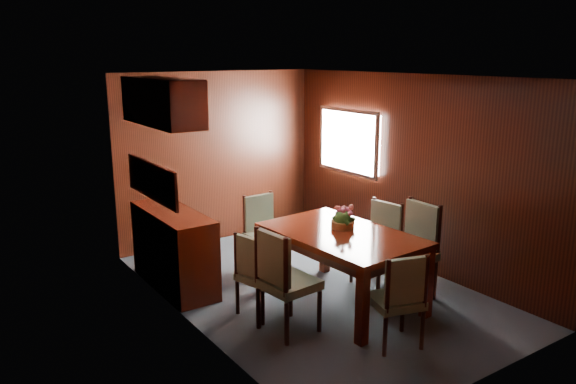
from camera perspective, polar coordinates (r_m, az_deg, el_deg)
ground at (r=6.53m, az=2.54°, el=-9.87°), size 4.50×4.50×0.00m
room_shell at (r=6.27m, az=0.10°, el=4.72°), size 3.06×4.52×2.41m
sideboard at (r=6.60m, az=-11.52°, el=-5.69°), size 0.48×1.40×0.90m
dining_table at (r=5.99m, az=5.46°, el=-5.13°), size 1.16×1.76×0.80m
chair_left_near at (r=5.37m, az=-0.58°, el=-8.54°), size 0.52×0.54×1.05m
chair_left_far at (r=5.74m, az=-3.18°, el=-7.99°), size 0.49×0.50×0.89m
chair_right_near at (r=6.33m, az=12.63°, el=-5.21°), size 0.50×0.52×1.07m
chair_right_far at (r=6.66m, az=9.33°, el=-4.63°), size 0.50×0.52×0.97m
chair_head at (r=5.24m, az=11.26°, el=-10.26°), size 0.53×0.52×0.92m
chair_foot at (r=6.96m, az=-2.50°, el=-3.69°), size 0.47×0.45×0.95m
flower_centerpiece at (r=6.07m, az=5.59°, el=-2.47°), size 0.27×0.27×0.27m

